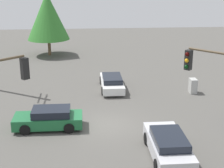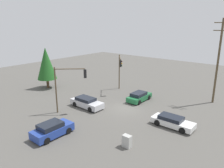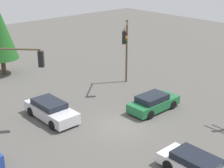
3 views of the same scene
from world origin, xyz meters
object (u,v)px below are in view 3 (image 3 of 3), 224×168
Objects in this scene: sedan_silver at (51,110)px; sedan_white at (199,167)px; traffic_signal_main at (126,44)px; traffic_signal_cross at (11,72)px; sedan_green at (153,103)px.

sedan_silver is 1.02× the size of sedan_white.
traffic_signal_main reaches higher than sedan_white.
sedan_silver is at bearing 36.36° from traffic_signal_cross.
traffic_signal_main is at bearing -173.32° from sedan_silver.
sedan_silver reaches higher than sedan_white.
sedan_silver is at bearing -121.75° from sedan_green.
traffic_signal_main is (5.09, -1.94, 3.36)m from sedan_green.
traffic_signal_cross is at bearing -68.62° from sedan_white.
sedan_green is at bearing -122.17° from sedan_white.
traffic_signal_cross reaches higher than traffic_signal_main.
traffic_signal_main is at bearing -117.78° from sedan_white.
traffic_signal_cross is at bearing -10.43° from sedan_silver.
sedan_green is 0.72× the size of traffic_signal_cross.
sedan_green is at bearing 20.34° from traffic_signal_cross.
sedan_silver is 0.80× the size of traffic_signal_main.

